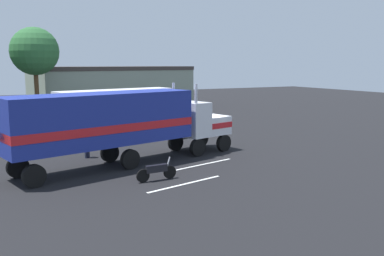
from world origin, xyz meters
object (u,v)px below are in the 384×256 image
semi_truck (120,121)px  tree_center (35,52)px  motorcycle (157,171)px  person_bystander (87,143)px  parked_bus (116,104)px

semi_truck → tree_center: bearing=94.4°
motorcycle → tree_center: size_ratio=0.23×
motorcycle → tree_center: 26.57m
semi_truck → person_bystander: size_ratio=8.80×
motorcycle → tree_center: bearing=95.0°
semi_truck → person_bystander: (-1.30, 2.76, -1.63)m
parked_bus → tree_center: bearing=128.0°
person_bystander → tree_center: size_ratio=0.18×
person_bystander → motorcycle: size_ratio=0.77×
parked_bus → motorcycle: 18.61m
person_bystander → tree_center: tree_center is taller
semi_truck → tree_center: 22.32m
tree_center → motorcycle: bearing=-85.0°
tree_center → parked_bus: bearing=-52.0°
parked_bus → motorcycle: parked_bus is taller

